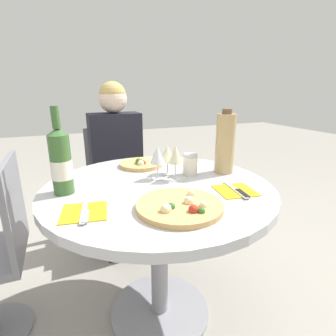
{
  "coord_description": "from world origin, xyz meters",
  "views": [
    {
      "loc": [
        -0.37,
        -1.01,
        1.11
      ],
      "look_at": [
        0.01,
        -0.09,
        0.8
      ],
      "focal_mm": 28.0,
      "sensor_mm": 36.0,
      "label": 1
    }
  ],
  "objects_px": {
    "chair_behind_diner": "(116,185)",
    "dining_table": "(159,213)",
    "seated_diner": "(119,175)",
    "tall_carafe": "(225,143)",
    "pizza_large": "(180,206)",
    "wine_bottle": "(61,162)"
  },
  "relations": [
    {
      "from": "dining_table",
      "to": "wine_bottle",
      "type": "relative_size",
      "value": 2.9
    },
    {
      "from": "tall_carafe",
      "to": "pizza_large",
      "type": "bearing_deg",
      "value": -141.93
    },
    {
      "from": "seated_diner",
      "to": "tall_carafe",
      "type": "xyz_separation_m",
      "value": [
        0.39,
        -0.68,
        0.33
      ]
    },
    {
      "from": "dining_table",
      "to": "chair_behind_diner",
      "type": "distance_m",
      "value": 0.87
    },
    {
      "from": "pizza_large",
      "to": "tall_carafe",
      "type": "height_order",
      "value": "tall_carafe"
    },
    {
      "from": "dining_table",
      "to": "seated_diner",
      "type": "distance_m",
      "value": 0.73
    },
    {
      "from": "chair_behind_diner",
      "to": "dining_table",
      "type": "bearing_deg",
      "value": 91.6
    },
    {
      "from": "chair_behind_diner",
      "to": "seated_diner",
      "type": "bearing_deg",
      "value": 90.0
    },
    {
      "from": "wine_bottle",
      "to": "tall_carafe",
      "type": "relative_size",
      "value": 1.1
    },
    {
      "from": "chair_behind_diner",
      "to": "wine_bottle",
      "type": "xyz_separation_m",
      "value": [
        -0.36,
        -0.8,
        0.43
      ]
    },
    {
      "from": "chair_behind_diner",
      "to": "seated_diner",
      "type": "relative_size",
      "value": 0.72
    },
    {
      "from": "chair_behind_diner",
      "to": "seated_diner",
      "type": "height_order",
      "value": "seated_diner"
    },
    {
      "from": "pizza_large",
      "to": "wine_bottle",
      "type": "relative_size",
      "value": 0.89
    },
    {
      "from": "seated_diner",
      "to": "pizza_large",
      "type": "distance_m",
      "value": 1.0
    },
    {
      "from": "wine_bottle",
      "to": "tall_carafe",
      "type": "xyz_separation_m",
      "value": [
        0.75,
        -0.02,
        0.02
      ]
    },
    {
      "from": "chair_behind_diner",
      "to": "tall_carafe",
      "type": "bearing_deg",
      "value": 115.54
    },
    {
      "from": "seated_diner",
      "to": "tall_carafe",
      "type": "distance_m",
      "value": 0.85
    },
    {
      "from": "chair_behind_diner",
      "to": "pizza_large",
      "type": "bearing_deg",
      "value": 90.49
    },
    {
      "from": "seated_diner",
      "to": "wine_bottle",
      "type": "xyz_separation_m",
      "value": [
        -0.36,
        -0.67,
        0.31
      ]
    },
    {
      "from": "wine_bottle",
      "to": "dining_table",
      "type": "bearing_deg",
      "value": -8.66
    },
    {
      "from": "dining_table",
      "to": "wine_bottle",
      "type": "xyz_separation_m",
      "value": [
        -0.38,
        0.06,
        0.27
      ]
    },
    {
      "from": "dining_table",
      "to": "wine_bottle",
      "type": "bearing_deg",
      "value": 171.34
    }
  ]
}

